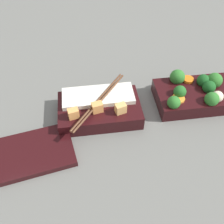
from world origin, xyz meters
name	(u,v)px	position (x,y,z in m)	size (l,w,h in m)	color
ground_plane	(144,108)	(0.00, 0.00, 0.00)	(3.00, 3.00, 0.00)	slate
bento_tray_vegetable	(195,94)	(-0.14, -0.01, 0.03)	(0.20, 0.13, 0.07)	black
bento_tray_rice	(99,108)	(0.12, 0.01, 0.02)	(0.20, 0.18, 0.06)	black
bento_lid	(29,154)	(0.29, 0.11, 0.01)	(0.20, 0.12, 0.01)	black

